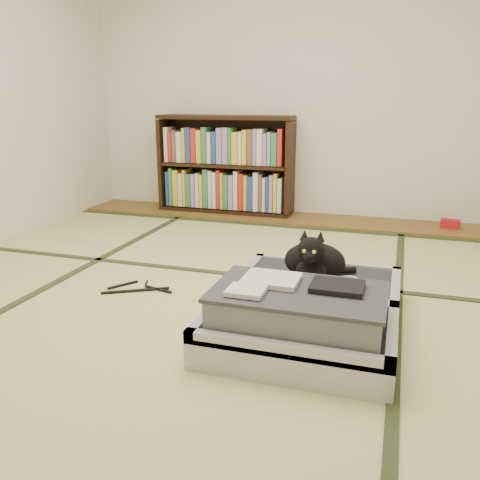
% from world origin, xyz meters
% --- Properties ---
extents(floor, '(4.50, 4.50, 0.00)m').
position_xyz_m(floor, '(0.00, 0.00, 0.00)').
color(floor, '#C9C986').
rests_on(floor, ground).
extents(wood_strip, '(4.00, 0.50, 0.02)m').
position_xyz_m(wood_strip, '(0.00, 2.00, 0.01)').
color(wood_strip, brown).
rests_on(wood_strip, ground).
extents(red_item, '(0.16, 0.12, 0.07)m').
position_xyz_m(red_item, '(1.39, 2.03, 0.06)').
color(red_item, red).
rests_on(red_item, wood_strip).
extents(room_shell, '(4.50, 4.50, 4.50)m').
position_xyz_m(room_shell, '(0.00, 0.00, 1.46)').
color(room_shell, white).
rests_on(room_shell, ground).
extents(tatami_borders, '(4.00, 4.50, 0.01)m').
position_xyz_m(tatami_borders, '(0.00, 0.49, 0.00)').
color(tatami_borders, '#2D381E').
rests_on(tatami_borders, ground).
extents(bookcase, '(1.29, 0.30, 0.92)m').
position_xyz_m(bookcase, '(-0.64, 2.07, 0.45)').
color(bookcase, black).
rests_on(bookcase, wood_strip).
extents(suitcase, '(0.84, 1.11, 0.33)m').
position_xyz_m(suitcase, '(0.58, -0.27, 0.12)').
color(suitcase, silver).
rests_on(suitcase, floor).
extents(cat, '(0.37, 0.37, 0.30)m').
position_xyz_m(cat, '(0.56, 0.02, 0.27)').
color(cat, black).
rests_on(cat, suitcase).
extents(cable_coil, '(0.12, 0.12, 0.03)m').
position_xyz_m(cable_coil, '(0.74, 0.04, 0.17)').
color(cable_coil, white).
rests_on(cable_coil, suitcase).
extents(hanger, '(0.39, 0.28, 0.01)m').
position_xyz_m(hanger, '(-0.46, -0.02, 0.01)').
color(hanger, black).
rests_on(hanger, floor).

